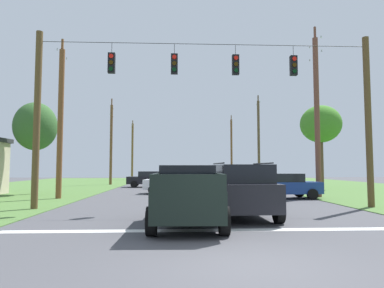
% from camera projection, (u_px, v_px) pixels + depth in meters
% --- Properties ---
extents(ground_plane, '(120.00, 120.00, 0.00)m').
position_uv_depth(ground_plane, '(245.00, 265.00, 6.56)').
color(ground_plane, '#47474C').
extents(stop_bar_stripe, '(13.01, 0.45, 0.01)m').
position_uv_depth(stop_bar_stripe, '(220.00, 230.00, 10.18)').
color(stop_bar_stripe, white).
rests_on(stop_bar_stripe, ground).
extents(lane_dash_0, '(2.50, 0.15, 0.01)m').
position_uv_depth(lane_dash_0, '(204.00, 207.00, 16.16)').
color(lane_dash_0, white).
rests_on(lane_dash_0, ground).
extents(lane_dash_1, '(2.50, 0.15, 0.01)m').
position_uv_depth(lane_dash_1, '(196.00, 195.00, 23.29)').
color(lane_dash_1, white).
rests_on(lane_dash_1, ground).
extents(lane_dash_2, '(2.50, 0.15, 0.01)m').
position_uv_depth(lane_dash_2, '(192.00, 190.00, 28.27)').
color(lane_dash_2, white).
rests_on(lane_dash_2, ground).
extents(lane_dash_3, '(2.50, 0.15, 0.01)m').
position_uv_depth(lane_dash_3, '(189.00, 186.00, 34.44)').
color(lane_dash_3, white).
rests_on(lane_dash_3, ground).
extents(overhead_signal_span, '(15.84, 0.31, 8.20)m').
position_uv_depth(overhead_signal_span, '(206.00, 110.00, 15.94)').
color(overhead_signal_span, brown).
rests_on(overhead_signal_span, ground).
extents(pickup_truck, '(2.40, 5.45, 1.95)m').
position_uv_depth(pickup_truck, '(187.00, 195.00, 11.35)').
color(pickup_truck, black).
rests_on(pickup_truck, ground).
extents(suv_black, '(2.29, 4.84, 2.05)m').
position_uv_depth(suv_black, '(240.00, 189.00, 13.01)').
color(suv_black, black).
rests_on(suv_black, ground).
extents(distant_car_crossing_white, '(4.44, 2.31, 1.52)m').
position_uv_depth(distant_car_crossing_white, '(174.00, 183.00, 24.58)').
color(distant_car_crossing_white, silver).
rests_on(distant_car_crossing_white, ground).
extents(distant_car_oncoming, '(4.43, 2.28, 1.52)m').
position_uv_depth(distant_car_oncoming, '(283.00, 186.00, 20.62)').
color(distant_car_oncoming, navy).
rests_on(distant_car_oncoming, ground).
extents(distant_car_far_parked, '(4.33, 2.09, 1.52)m').
position_uv_depth(distant_car_far_parked, '(150.00, 179.00, 32.98)').
color(distant_car_far_parked, black).
rests_on(distant_car_far_parked, ground).
extents(utility_pole_mid_right, '(0.34, 1.97, 11.06)m').
position_uv_depth(utility_pole_mid_right, '(317.00, 113.00, 21.85)').
color(utility_pole_mid_right, brown).
rests_on(utility_pole_mid_right, ground).
extents(utility_pole_far_right, '(0.29, 1.75, 10.17)m').
position_uv_depth(utility_pole_far_right, '(259.00, 141.00, 38.74)').
color(utility_pole_far_right, brown).
rests_on(utility_pole_far_right, ground).
extents(utility_pole_near_left, '(0.33, 1.86, 10.54)m').
position_uv_depth(utility_pole_near_left, '(231.00, 148.00, 55.93)').
color(utility_pole_near_left, brown).
rests_on(utility_pole_near_left, ground).
extents(utility_pole_far_left, '(0.33, 1.79, 9.83)m').
position_uv_depth(utility_pole_far_left, '(60.00, 121.00, 20.75)').
color(utility_pole_far_left, brown).
rests_on(utility_pole_far_left, ground).
extents(utility_pole_distant_right, '(0.29, 1.88, 9.58)m').
position_uv_depth(utility_pole_distant_right, '(111.00, 142.00, 37.67)').
color(utility_pole_distant_right, brown).
rests_on(utility_pole_distant_right, ground).
extents(utility_pole_distant_left, '(0.33, 1.57, 9.53)m').
position_uv_depth(utility_pole_distant_left, '(132.00, 151.00, 54.73)').
color(utility_pole_distant_left, brown).
rests_on(utility_pole_distant_left, ground).
extents(tree_roadside_right, '(3.65, 3.65, 7.55)m').
position_uv_depth(tree_roadside_right, '(321.00, 124.00, 31.03)').
color(tree_roadside_right, brown).
rests_on(tree_roadside_right, ground).
extents(tree_roadside_far_right, '(2.97, 2.97, 6.50)m').
position_uv_depth(tree_roadside_far_right, '(35.00, 127.00, 24.13)').
color(tree_roadside_far_right, brown).
rests_on(tree_roadside_far_right, ground).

